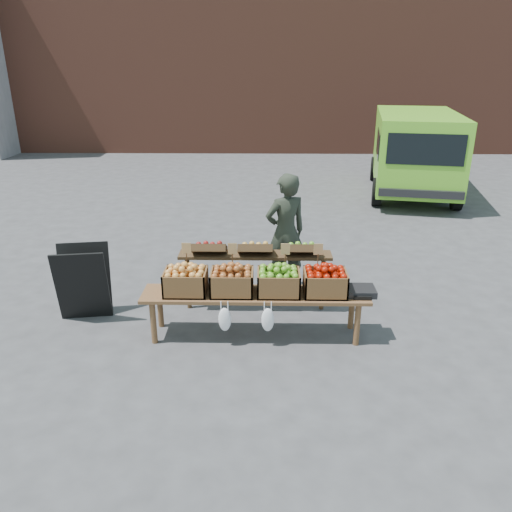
# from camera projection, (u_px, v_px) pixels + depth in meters

# --- Properties ---
(ground) EXTENTS (80.00, 80.00, 0.00)m
(ground) POSITION_uv_depth(u_px,v_px,m) (341.00, 333.00, 6.18)
(ground) COLOR #404043
(brick_building) EXTENTS (24.00, 4.00, 10.00)m
(brick_building) POSITION_uv_depth(u_px,v_px,m) (292.00, 8.00, 18.34)
(brick_building) COLOR brown
(brick_building) RESTS_ON ground
(delivery_van) EXTENTS (2.82, 4.76, 2.00)m
(delivery_van) POSITION_uv_depth(u_px,v_px,m) (414.00, 154.00, 12.44)
(delivery_van) COLOR #69C22A
(delivery_van) RESTS_ON ground
(vendor) EXTENTS (0.74, 0.63, 1.72)m
(vendor) POSITION_uv_depth(u_px,v_px,m) (285.00, 233.00, 7.14)
(vendor) COLOR #242A20
(vendor) RESTS_ON ground
(chalkboard_sign) EXTENTS (0.70, 0.45, 0.98)m
(chalkboard_sign) POSITION_uv_depth(u_px,v_px,m) (83.00, 283.00, 6.41)
(chalkboard_sign) COLOR black
(chalkboard_sign) RESTS_ON ground
(back_table) EXTENTS (2.10, 0.44, 1.04)m
(back_table) POSITION_uv_depth(u_px,v_px,m) (255.00, 273.00, 6.63)
(back_table) COLOR #3E2B18
(back_table) RESTS_ON ground
(display_bench) EXTENTS (2.70, 0.56, 0.57)m
(display_bench) POSITION_uv_depth(u_px,v_px,m) (255.00, 314.00, 6.04)
(display_bench) COLOR brown
(display_bench) RESTS_ON ground
(crate_golden_apples) EXTENTS (0.50, 0.40, 0.28)m
(crate_golden_apples) POSITION_uv_depth(u_px,v_px,m) (186.00, 282.00, 5.90)
(crate_golden_apples) COLOR gold
(crate_golden_apples) RESTS_ON display_bench
(crate_russet_pears) EXTENTS (0.50, 0.40, 0.28)m
(crate_russet_pears) POSITION_uv_depth(u_px,v_px,m) (232.00, 282.00, 5.89)
(crate_russet_pears) COLOR #A3532B
(crate_russet_pears) RESTS_ON display_bench
(crate_red_apples) EXTENTS (0.50, 0.40, 0.28)m
(crate_red_apples) POSITION_uv_depth(u_px,v_px,m) (278.00, 283.00, 5.88)
(crate_red_apples) COLOR #4B8225
(crate_red_apples) RESTS_ON display_bench
(crate_green_apples) EXTENTS (0.50, 0.40, 0.28)m
(crate_green_apples) POSITION_uv_depth(u_px,v_px,m) (325.00, 283.00, 5.87)
(crate_green_apples) COLOR maroon
(crate_green_apples) RESTS_ON display_bench
(weighing_scale) EXTENTS (0.34, 0.30, 0.08)m
(weighing_scale) POSITION_uv_depth(u_px,v_px,m) (361.00, 291.00, 5.90)
(weighing_scale) COLOR black
(weighing_scale) RESTS_ON display_bench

